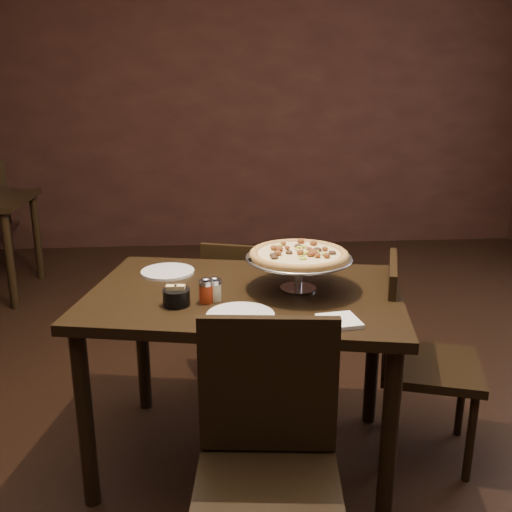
{
  "coord_description": "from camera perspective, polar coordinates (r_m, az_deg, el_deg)",
  "views": [
    {
      "loc": [
        -0.18,
        -2.21,
        1.6
      ],
      "look_at": [
        -0.0,
        0.02,
        0.92
      ],
      "focal_mm": 40.0,
      "sensor_mm": 36.0,
      "label": 1
    }
  ],
  "objects": [
    {
      "name": "napkin_stack",
      "position": [
        2.04,
        8.3,
        -6.46
      ],
      "size": [
        0.16,
        0.16,
        0.01
      ],
      "primitive_type": "cube",
      "rotation": [
        0.0,
        0.0,
        0.15
      ],
      "color": "white",
      "rests_on": "dining_table"
    },
    {
      "name": "parmesan_shaker",
      "position": [
        2.22,
        -4.18,
        -3.34
      ],
      "size": [
        0.06,
        0.06,
        0.1
      ],
      "color": "beige",
      "rests_on": "dining_table"
    },
    {
      "name": "chair_far",
      "position": [
        3.05,
        -1.26,
        -5.2
      ],
      "size": [
        0.48,
        0.48,
        0.83
      ],
      "rotation": [
        0.0,
        0.0,
        2.85
      ],
      "color": "black",
      "rests_on": "ground"
    },
    {
      "name": "serving_spatula",
      "position": [
        2.28,
        0.43,
        -0.24
      ],
      "size": [
        0.14,
        0.14,
        0.02
      ],
      "rotation": [
        0.0,
        0.0,
        -0.95
      ],
      "color": "#B1B1B8",
      "rests_on": "pizza_stand"
    },
    {
      "name": "packet_caddy",
      "position": [
        2.19,
        -7.97,
        -4.05
      ],
      "size": [
        0.1,
        0.1,
        0.08
      ],
      "rotation": [
        0.0,
        0.0,
        -0.11
      ],
      "color": "black",
      "rests_on": "dining_table"
    },
    {
      "name": "chair_side",
      "position": [
        2.59,
        15.59,
        -9.21
      ],
      "size": [
        0.52,
        0.52,
        0.89
      ],
      "rotation": [
        0.0,
        0.0,
        1.26
      ],
      "color": "black",
      "rests_on": "ground"
    },
    {
      "name": "dining_table",
      "position": [
        2.36,
        -1.12,
        -5.9
      ],
      "size": [
        1.4,
        1.07,
        0.79
      ],
      "rotation": [
        0.0,
        0.0,
        -0.19
      ],
      "color": "black",
      "rests_on": "ground"
    },
    {
      "name": "chair_near",
      "position": [
        1.82,
        1.17,
        -20.01
      ],
      "size": [
        0.48,
        0.48,
        0.93
      ],
      "rotation": [
        0.0,
        0.0,
        -0.1
      ],
      "color": "black",
      "rests_on": "ground"
    },
    {
      "name": "plate_left",
      "position": [
        2.58,
        -8.83,
        -1.56
      ],
      "size": [
        0.24,
        0.24,
        0.01
      ],
      "primitive_type": "cylinder",
      "color": "white",
      "rests_on": "dining_table"
    },
    {
      "name": "pepper_flake_shaker",
      "position": [
        2.2,
        -5.02,
        -3.48
      ],
      "size": [
        0.06,
        0.06,
        0.1
      ],
      "color": "maroon",
      "rests_on": "dining_table"
    },
    {
      "name": "pizza_stand",
      "position": [
        2.31,
        4.31,
        0.07
      ],
      "size": [
        0.43,
        0.43,
        0.18
      ],
      "color": "#B1B1B8",
      "rests_on": "dining_table"
    },
    {
      "name": "plate_near",
      "position": [
        2.07,
        -1.57,
        -5.99
      ],
      "size": [
        0.25,
        0.25,
        0.01
      ],
      "primitive_type": "cylinder",
      "color": "white",
      "rests_on": "dining_table"
    },
    {
      "name": "room",
      "position": [
        2.26,
        1.69,
        11.89
      ],
      "size": [
        6.04,
        7.04,
        2.84
      ],
      "color": "black",
      "rests_on": "ground"
    }
  ]
}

